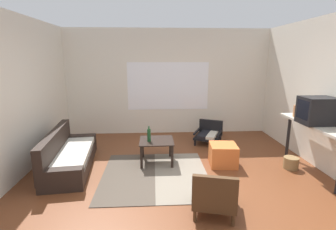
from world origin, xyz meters
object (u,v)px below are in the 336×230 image
armchair_by_window (209,133)px  crt_television (318,111)px  clay_vase (300,110)px  ottoman_orange (223,155)px  console_shelf (313,129)px  wicker_basket (291,163)px  coffee_table (157,144)px  armchair_striped_foreground (214,195)px  glass_bottle (149,135)px  couch (68,156)px

armchair_by_window → crt_television: bearing=-52.0°
armchair_by_window → clay_vase: size_ratio=2.53×
clay_vase → ottoman_orange: bearing=-178.5°
console_shelf → wicker_basket: 0.74m
coffee_table → crt_television: bearing=-13.8°
wicker_basket → armchair_striped_foreground: bearing=-142.9°
coffee_table → armchair_by_window: bearing=42.0°
wicker_basket → ottoman_orange: bearing=169.2°
clay_vase → armchair_by_window: bearing=137.5°
armchair_striped_foreground → glass_bottle: glass_bottle is taller
clay_vase → wicker_basket: 0.98m
armchair_striped_foreground → console_shelf: console_shelf is taller
couch → coffee_table: (1.61, 0.14, 0.15)m
ottoman_orange → wicker_basket: size_ratio=1.85×
wicker_basket → armchair_by_window: bearing=127.4°
couch → clay_vase: (4.27, -0.00, 0.81)m
couch → console_shelf: 4.33m
couch → wicker_basket: (4.05, -0.27, -0.12)m
console_shelf → wicker_basket: (-0.21, 0.17, -0.68)m
armchair_by_window → console_shelf: size_ratio=0.52×
coffee_table → armchair_striped_foreground: bearing=-67.7°
crt_television → glass_bottle: size_ratio=1.79×
coffee_table → console_shelf: (2.65, -0.58, 0.42)m
crt_television → wicker_basket: size_ratio=1.99×
couch → coffee_table: bearing=5.1°
console_shelf → glass_bottle: 2.85m
armchair_striped_foreground → wicker_basket: bearing=37.1°
console_shelf → wicker_basket: size_ratio=6.01×
coffee_table → clay_vase: (2.65, -0.15, 0.66)m
ottoman_orange → console_shelf: console_shelf is taller
couch → glass_bottle: (1.47, 0.09, 0.35)m
armchair_striped_foreground → wicker_basket: (1.73, 1.31, -0.17)m
ottoman_orange → armchair_striped_foreground: bearing=-109.1°
armchair_striped_foreground → console_shelf: 2.31m
clay_vase → coffee_table: bearing=176.8°
wicker_basket → glass_bottle: bearing=172.1°
wicker_basket → console_shelf: bearing=-38.7°
glass_bottle → clay_vase: bearing=-1.9°
couch → crt_television: 4.39m
couch → clay_vase: clay_vase is taller
glass_bottle → wicker_basket: size_ratio=1.11×
couch → console_shelf: size_ratio=1.25×
armchair_by_window → armchair_striped_foreground: bearing=-100.9°
clay_vase → console_shelf: bearing=-90.0°
armchair_by_window → wicker_basket: bearing=-52.6°
console_shelf → armchair_striped_foreground: bearing=-149.6°
armchair_striped_foreground → glass_bottle: 1.90m
crt_television → glass_bottle: 2.91m
crt_television → wicker_basket: (-0.21, 0.24, -1.02)m
console_shelf → crt_television: size_ratio=3.02×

